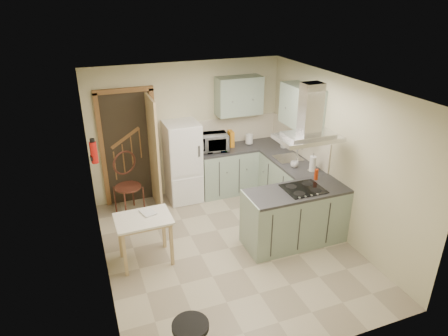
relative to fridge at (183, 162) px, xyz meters
name	(u,v)px	position (x,y,z in m)	size (l,w,h in m)	color
floor	(229,248)	(0.20, -1.80, -0.75)	(4.20, 4.20, 0.00)	tan
ceiling	(230,87)	(0.20, -1.80, 1.75)	(4.20, 4.20, 0.00)	silver
back_wall	(188,130)	(0.20, 0.30, 0.50)	(3.60, 3.60, 0.00)	beige
left_wall	(97,196)	(-1.60, -1.80, 0.50)	(4.20, 4.20, 0.00)	beige
right_wall	(337,157)	(2.00, -1.80, 0.50)	(4.20, 4.20, 0.00)	beige
doorway	(129,148)	(-0.90, 0.27, 0.30)	(1.10, 0.12, 2.10)	brown
fridge	(183,162)	(0.00, 0.00, 0.00)	(0.60, 0.60, 1.50)	white
counter_back	(226,170)	(0.86, 0.00, -0.30)	(1.08, 0.60, 0.90)	#9EB2A0
counter_right	(282,177)	(1.70, -0.68, -0.30)	(0.60, 1.95, 0.90)	#9EB2A0
splashback	(236,129)	(1.16, 0.29, 0.40)	(1.68, 0.02, 0.50)	beige
wall_cabinet_back	(239,96)	(1.15, 0.12, 1.10)	(0.85, 0.35, 0.70)	#9EB2A0
wall_cabinet_right	(301,107)	(1.82, -0.95, 1.10)	(0.35, 0.90, 0.70)	#9EB2A0
peninsula	(295,216)	(1.22, -1.98, -0.30)	(1.55, 0.65, 0.90)	#9EB2A0
hob	(303,189)	(1.32, -1.98, 0.16)	(0.58, 0.50, 0.01)	black
extractor_hood	(308,138)	(1.32, -1.98, 0.97)	(0.90, 0.55, 0.10)	silver
sink	(288,158)	(1.70, -0.85, 0.16)	(0.45, 0.40, 0.01)	silver
fire_extinguisher	(94,153)	(-1.54, -0.90, 0.75)	(0.10, 0.10, 0.32)	#B2140F
drop_leaf_table	(145,240)	(-1.04, -1.65, -0.39)	(0.77, 0.58, 0.72)	tan
bentwood_chair	(128,187)	(-1.04, -0.17, -0.24)	(0.45, 0.45, 1.02)	#522D1B
microwave	(212,142)	(0.57, -0.01, 0.31)	(0.57, 0.39, 0.32)	black
kettle	(249,139)	(1.35, 0.05, 0.26)	(0.15, 0.15, 0.21)	white
cereal_box	(231,139)	(0.98, 0.09, 0.30)	(0.08, 0.20, 0.30)	orange
soap_bottle	(284,143)	(1.88, -0.35, 0.25)	(0.09, 0.09, 0.19)	#ADABB7
paper_towel	(313,164)	(1.81, -1.46, 0.28)	(0.10, 0.10, 0.27)	silver
cup	(294,164)	(1.61, -1.22, 0.20)	(0.13, 0.13, 0.10)	silver
red_bottle	(316,174)	(1.68, -1.76, 0.24)	(0.06, 0.06, 0.17)	red
book	(142,211)	(-1.03, -1.56, 0.03)	(0.18, 0.24, 0.11)	#9E3446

